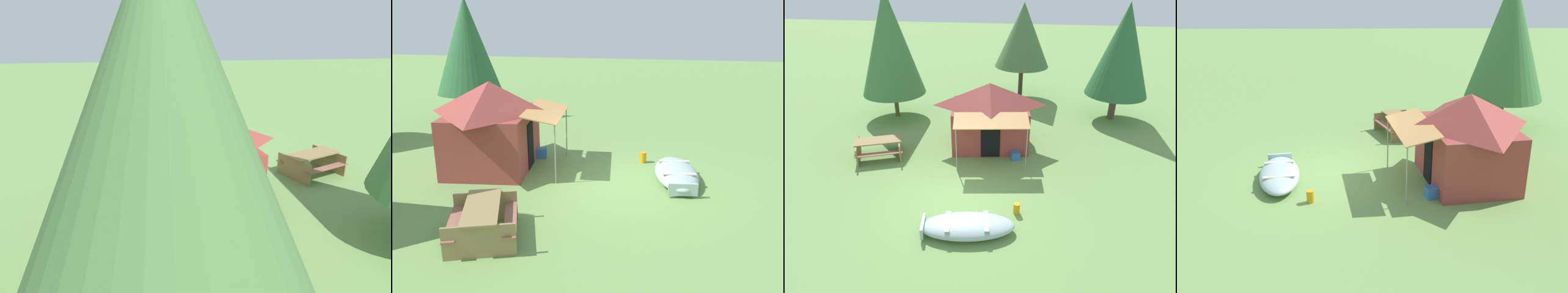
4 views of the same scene
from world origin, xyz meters
TOP-DOWN VIEW (x-y plane):
  - ground_plane at (0.00, 0.00)m, footprint 80.00×80.00m
  - beached_rowboat at (0.54, -1.62)m, footprint 2.91×1.62m
  - canvas_cabin_tent at (0.53, 4.10)m, footprint 3.68×3.98m
  - picnic_table at (-3.75, 2.36)m, footprint 2.22×2.00m
  - cooler_box at (1.69, 2.97)m, footprint 0.45×0.55m
  - fuel_can at (1.93, -0.53)m, footprint 0.29×0.29m
  - pine_tree_back_left at (6.30, 7.86)m, footprint 2.94×2.94m
  - pine_tree_back_right at (1.59, 10.57)m, footprint 3.03×3.03m
  - pine_tree_far_center at (-4.56, 6.64)m, footprint 3.08×3.08m

SIDE VIEW (x-z plane):
  - ground_plane at x=0.00m, z-range 0.00..0.00m
  - cooler_box at x=1.69m, z-range 0.00..0.33m
  - fuel_can at x=1.93m, z-range 0.00..0.36m
  - beached_rowboat at x=0.54m, z-range 0.01..0.45m
  - picnic_table at x=-3.75m, z-range 0.09..0.84m
  - canvas_cabin_tent at x=0.53m, z-range 0.05..2.78m
  - pine_tree_back_left at x=6.30m, z-range 0.63..6.17m
  - pine_tree_back_right at x=1.59m, z-range 0.90..6.13m
  - pine_tree_far_center at x=-4.56m, z-range 0.63..6.76m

